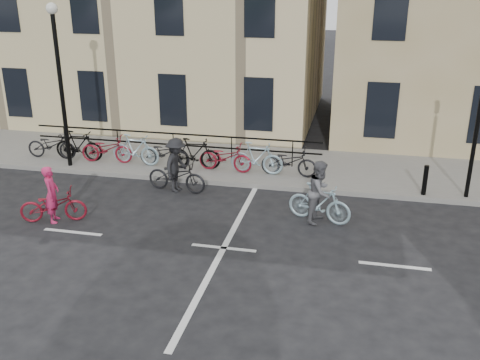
% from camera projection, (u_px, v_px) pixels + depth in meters
% --- Properties ---
extents(ground, '(120.00, 120.00, 0.00)m').
position_uv_depth(ground, '(224.00, 248.00, 12.92)').
color(ground, black).
rests_on(ground, ground).
extents(sidewalk, '(46.00, 4.00, 0.15)m').
position_uv_depth(sidewalk, '(157.00, 158.00, 19.18)').
color(sidewalk, slate).
rests_on(sidewalk, ground).
extents(building_west, '(20.00, 10.00, 10.00)m').
position_uv_depth(building_west, '(103.00, 1.00, 24.80)').
color(building_west, '#CBB389').
rests_on(building_west, sidewalk).
extents(traffic_light, '(0.18, 0.30, 3.90)m').
position_uv_depth(traffic_light, '(478.00, 120.00, 14.76)').
color(traffic_light, black).
rests_on(traffic_light, sidewalk).
extents(lamp_post, '(0.36, 0.36, 5.28)m').
position_uv_depth(lamp_post, '(59.00, 66.00, 17.02)').
color(lamp_post, black).
rests_on(lamp_post, sidewalk).
extents(bollard_east, '(0.14, 0.14, 0.90)m').
position_uv_depth(bollard_east, '(425.00, 180.00, 15.58)').
color(bollard_east, black).
rests_on(bollard_east, sidewalk).
extents(parked_bikes, '(10.40, 1.23, 1.05)m').
position_uv_depth(parked_bikes, '(165.00, 152.00, 17.96)').
color(parked_bikes, black).
rests_on(parked_bikes, sidewalk).
extents(cyclist_pink, '(1.84, 1.14, 1.55)m').
position_uv_depth(cyclist_pink, '(53.00, 203.00, 14.18)').
color(cyclist_pink, maroon).
rests_on(cyclist_pink, ground).
extents(cyclist_grey, '(1.82, 0.97, 1.69)m').
position_uv_depth(cyclist_grey, '(320.00, 197.00, 14.13)').
color(cyclist_grey, '#97B8C5').
rests_on(cyclist_grey, ground).
extents(cyclist_dark, '(1.95, 1.16, 1.68)m').
position_uv_depth(cyclist_dark, '(176.00, 171.00, 16.18)').
color(cyclist_dark, black).
rests_on(cyclist_dark, ground).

